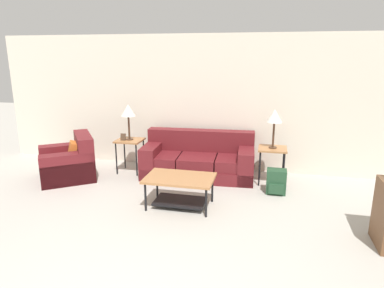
% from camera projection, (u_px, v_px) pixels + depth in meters
% --- Properties ---
extents(wall_back, '(8.94, 0.06, 2.60)m').
position_uv_depth(wall_back, '(213.00, 103.00, 6.61)').
color(wall_back, silver).
rests_on(wall_back, ground_plane).
extents(couch, '(2.08, 1.01, 0.82)m').
position_uv_depth(couch, '(199.00, 160.00, 6.40)').
color(couch, maroon).
rests_on(couch, ground_plane).
extents(armchair, '(1.30, 1.31, 0.80)m').
position_uv_depth(armchair, '(69.00, 163.00, 6.28)').
color(armchair, maroon).
rests_on(armchair, ground_plane).
extents(coffee_table, '(1.01, 0.65, 0.46)m').
position_uv_depth(coffee_table, '(180.00, 185.00, 5.08)').
color(coffee_table, '#A87042').
rests_on(coffee_table, ground_plane).
extents(side_table_left, '(0.49, 0.46, 0.64)m').
position_uv_depth(side_table_left, '(130.00, 144.00, 6.53)').
color(side_table_left, '#A87042').
rests_on(side_table_left, ground_plane).
extents(side_table_right, '(0.49, 0.46, 0.64)m').
position_uv_depth(side_table_right, '(272.00, 152.00, 5.96)').
color(side_table_right, '#A87042').
rests_on(side_table_right, ground_plane).
extents(table_lamp_left, '(0.27, 0.27, 0.68)m').
position_uv_depth(table_lamp_left, '(128.00, 111.00, 6.37)').
color(table_lamp_left, '#472D1E').
rests_on(table_lamp_left, side_table_left).
extents(table_lamp_right, '(0.27, 0.27, 0.68)m').
position_uv_depth(table_lamp_right, '(275.00, 117.00, 5.80)').
color(table_lamp_right, '#472D1E').
rests_on(table_lamp_right, side_table_right).
extents(backpack, '(0.32, 0.30, 0.41)m').
position_uv_depth(backpack, '(276.00, 182.00, 5.60)').
color(backpack, '#23472D').
rests_on(backpack, ground_plane).
extents(picture_frame, '(0.10, 0.04, 0.13)m').
position_uv_depth(picture_frame, '(123.00, 137.00, 6.45)').
color(picture_frame, '#4C3828').
rests_on(picture_frame, side_table_left).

